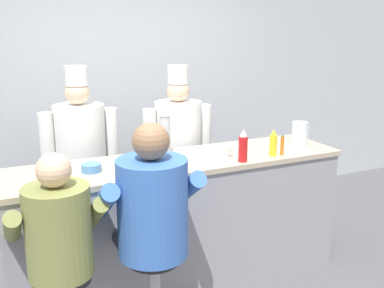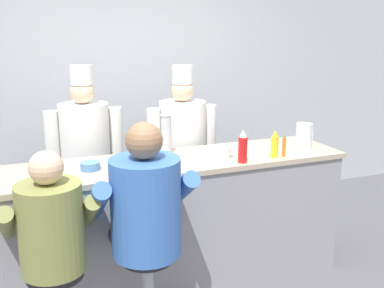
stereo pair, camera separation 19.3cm
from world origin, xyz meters
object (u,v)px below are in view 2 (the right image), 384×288
at_px(ketchup_bottle_red, 243,147).
at_px(hot_sauce_bottle_orange, 284,147).
at_px(cereal_bowl, 90,166).
at_px(cook_in_whites_far, 183,149).
at_px(coffee_mug_white, 225,153).
at_px(cook_in_whites_near, 86,153).
at_px(cup_stack_steel, 166,134).
at_px(diner_seated_olive, 51,233).
at_px(mustard_bottle_yellow, 275,145).
at_px(breakfast_plate, 157,167).
at_px(diner_seated_blue, 144,211).
at_px(water_pitcher_clear, 304,135).

distance_m(ketchup_bottle_red, hot_sauce_bottle_orange, 0.38).
height_order(cereal_bowl, cook_in_whites_far, cook_in_whites_far).
distance_m(coffee_mug_white, cook_in_whites_near, 1.28).
distance_m(cup_stack_steel, diner_seated_olive, 1.26).
relative_size(mustard_bottle_yellow, breakfast_plate, 0.95).
distance_m(coffee_mug_white, diner_seated_blue, 0.93).
distance_m(mustard_bottle_yellow, hot_sauce_bottle_orange, 0.08).
distance_m(coffee_mug_white, diner_seated_olive, 1.44).
relative_size(cup_stack_steel, cook_in_whites_near, 0.19).
xyz_separation_m(coffee_mug_white, cup_stack_steel, (-0.39, 0.27, 0.12)).
distance_m(diner_seated_blue, cook_in_whites_far, 1.39).
distance_m(cook_in_whites_near, cook_in_whites_far, 0.87).
xyz_separation_m(mustard_bottle_yellow, cup_stack_steel, (-0.75, 0.39, 0.06)).
xyz_separation_m(cup_stack_steel, diner_seated_blue, (-0.39, -0.75, -0.29)).
bearing_deg(cook_in_whites_far, diner_seated_blue, -120.14).
xyz_separation_m(diner_seated_blue, cook_in_whites_near, (-0.16, 1.33, 0.04)).
height_order(ketchup_bottle_red, diner_seated_olive, diner_seated_olive).
xyz_separation_m(water_pitcher_clear, diner_seated_olive, (-2.09, -0.53, -0.29)).
xyz_separation_m(hot_sauce_bottle_orange, cook_in_whites_near, (-1.39, 0.98, -0.17)).
bearing_deg(ketchup_bottle_red, diner_seated_olive, -167.04).
bearing_deg(water_pitcher_clear, cook_in_whites_near, 154.65).
bearing_deg(ketchup_bottle_red, water_pitcher_clear, 16.77).
bearing_deg(ketchup_bottle_red, cup_stack_steel, 136.89).
xyz_separation_m(cereal_bowl, cook_in_whites_far, (0.94, 0.65, -0.13)).
height_order(breakfast_plate, cook_in_whites_far, cook_in_whites_far).
bearing_deg(cup_stack_steel, diner_seated_blue, -117.74).
distance_m(water_pitcher_clear, diner_seated_olive, 2.18).
bearing_deg(cook_in_whites_near, mustard_bottle_yellow, -36.55).
height_order(mustard_bottle_yellow, breakfast_plate, mustard_bottle_yellow).
distance_m(hot_sauce_bottle_orange, cook_in_whites_near, 1.71).
relative_size(coffee_mug_white, cook_in_whites_far, 0.08).
relative_size(ketchup_bottle_red, cook_in_whites_far, 0.15).
relative_size(diner_seated_olive, diner_seated_blue, 0.92).
height_order(water_pitcher_clear, diner_seated_blue, diner_seated_blue).
bearing_deg(coffee_mug_white, mustard_bottle_yellow, -17.77).
bearing_deg(cup_stack_steel, cook_in_whites_far, 56.20).
relative_size(cereal_bowl, cup_stack_steel, 0.44).
height_order(breakfast_plate, diner_seated_blue, diner_seated_blue).
bearing_deg(hot_sauce_bottle_orange, cook_in_whites_near, 144.73).
height_order(ketchup_bottle_red, cup_stack_steel, cup_stack_steel).
xyz_separation_m(cereal_bowl, cook_in_whites_near, (0.08, 0.77, -0.12)).
bearing_deg(ketchup_bottle_red, breakfast_plate, 171.89).
distance_m(ketchup_bottle_red, water_pitcher_clear, 0.71).
relative_size(cereal_bowl, diner_seated_blue, 0.10).
xyz_separation_m(breakfast_plate, diner_seated_olive, (-0.77, -0.42, -0.20)).
bearing_deg(diner_seated_olive, coffee_mug_white, 19.70).
xyz_separation_m(hot_sauce_bottle_orange, cook_in_whites_far, (-0.53, 0.86, -0.18)).
bearing_deg(hot_sauce_bottle_orange, cook_in_whites_far, 121.50).
relative_size(coffee_mug_white, cook_in_whites_near, 0.08).
distance_m(ketchup_bottle_red, cook_in_whites_near, 1.44).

